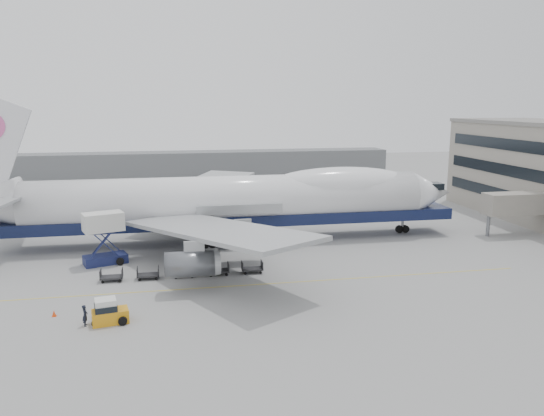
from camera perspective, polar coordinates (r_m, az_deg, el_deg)
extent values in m
plane|color=gray|center=(60.70, -3.33, -6.42)|extent=(260.00, 260.00, 0.00)
cube|color=gold|center=(55.07, -2.50, -8.28)|extent=(60.00, 0.15, 0.01)
cube|color=gray|center=(81.94, 24.73, 0.44)|extent=(9.00, 3.00, 3.00)
cylinder|color=slate|center=(80.27, 22.22, -1.76)|extent=(0.50, 0.50, 3.00)
cube|color=slate|center=(128.27, -11.96, 4.33)|extent=(110.00, 8.00, 7.00)
cylinder|color=white|center=(70.91, -4.66, 0.89)|extent=(52.00, 6.40, 6.40)
cube|color=#0F173A|center=(71.53, -3.83, -1.10)|extent=(60.00, 5.76, 1.50)
cone|color=white|center=(79.37, 16.64, 1.56)|extent=(6.00, 6.40, 6.40)
ellipsoid|color=white|center=(73.90, 7.44, 2.64)|extent=(20.67, 5.78, 4.56)
cube|color=#9EA0A3|center=(56.85, -6.09, -2.35)|extent=(20.35, 26.74, 2.26)
cube|color=#9EA0A3|center=(84.82, -7.73, 2.12)|extent=(20.35, 26.74, 2.26)
cylinder|color=#595B60|center=(89.73, -9.77, 1.13)|extent=(4.80, 2.60, 2.60)
cylinder|color=#595B60|center=(81.21, -5.40, 0.19)|extent=(4.80, 2.60, 2.60)
cylinder|color=#595B60|center=(61.81, -3.61, -3.30)|extent=(4.80, 2.60, 2.60)
cylinder|color=#595B60|center=(52.72, -8.87, -5.99)|extent=(4.80, 2.60, 2.60)
cylinder|color=slate|center=(78.47, 13.86, -1.71)|extent=(0.36, 0.36, 2.50)
cylinder|color=black|center=(78.62, 13.84, -2.21)|extent=(1.10, 0.45, 1.10)
cylinder|color=slate|center=(68.69, -6.82, -3.29)|extent=(0.36, 0.36, 2.50)
cylinder|color=black|center=(68.87, -6.81, -3.86)|extent=(1.10, 0.45, 1.10)
cylinder|color=slate|center=(74.51, -7.16, -2.15)|extent=(0.36, 0.36, 2.50)
cylinder|color=black|center=(74.67, -7.14, -2.67)|extent=(1.10, 0.45, 1.10)
cube|color=navy|center=(64.88, -17.48, -5.28)|extent=(5.29, 3.72, 1.06)
cube|color=silver|center=(63.80, -17.71, -1.42)|extent=(4.98, 3.78, 2.11)
cube|color=navy|center=(63.28, -17.70, -3.57)|extent=(3.29, 1.21, 3.79)
cube|color=navy|center=(65.31, -17.49, -3.10)|extent=(3.29, 1.21, 3.79)
cube|color=slate|center=(65.29, -17.56, -1.13)|extent=(2.55, 1.83, 0.15)
cylinder|color=black|center=(64.23, -19.10, -5.64)|extent=(0.86, 0.34, 0.86)
cylinder|color=black|center=(66.06, -18.87, -5.16)|extent=(0.86, 0.34, 0.86)
cylinder|color=black|center=(63.81, -16.02, -5.56)|extent=(0.86, 0.34, 0.86)
cylinder|color=black|center=(65.64, -15.88, -5.08)|extent=(0.86, 0.34, 0.86)
cube|color=orange|center=(47.94, -17.00, -11.08)|extent=(3.22, 2.11, 1.17)
cube|color=silver|center=(47.54, -17.46, -9.93)|extent=(1.95, 1.78, 1.06)
cube|color=black|center=(47.62, -17.45, -10.17)|extent=(2.07, 1.90, 0.53)
cylinder|color=black|center=(47.53, -18.37, -11.65)|extent=(0.75, 0.32, 0.75)
cylinder|color=black|center=(48.79, -18.17, -11.03)|extent=(0.75, 0.32, 0.75)
cylinder|color=black|center=(47.28, -15.76, -11.62)|extent=(0.75, 0.32, 0.75)
cylinder|color=black|center=(48.55, -15.63, -10.99)|extent=(0.75, 0.32, 0.75)
imported|color=black|center=(47.91, -19.47, -10.84)|extent=(0.44, 0.67, 1.82)
cone|color=#EA400C|center=(51.07, -22.40, -10.42)|extent=(0.36, 0.36, 0.56)
cube|color=#EA400C|center=(51.17, -22.38, -10.70)|extent=(0.38, 0.38, 0.03)
cube|color=#2D2D30|center=(58.50, -16.87, -7.13)|extent=(2.30, 1.35, 0.18)
cube|color=#2D2D30|center=(58.51, -17.97, -6.78)|extent=(0.08, 1.35, 0.90)
cube|color=#2D2D30|center=(58.26, -15.81, -6.73)|extent=(0.08, 1.35, 0.90)
cylinder|color=black|center=(58.18, -17.74, -7.59)|extent=(0.30, 0.12, 0.30)
cylinder|color=black|center=(59.21, -17.62, -7.25)|extent=(0.30, 0.12, 0.30)
cylinder|color=black|center=(57.98, -16.06, -7.56)|extent=(0.30, 0.12, 0.30)
cylinder|color=black|center=(59.02, -15.97, -7.22)|extent=(0.30, 0.12, 0.30)
cube|color=#2D2D30|center=(58.20, -13.19, -7.03)|extent=(2.30, 1.35, 0.18)
cube|color=#2D2D30|center=(58.14, -14.30, -6.68)|extent=(0.08, 1.35, 0.90)
cube|color=#2D2D30|center=(58.03, -12.12, -6.62)|extent=(0.08, 1.35, 0.90)
cylinder|color=black|center=(57.82, -14.04, -7.50)|extent=(0.30, 0.12, 0.30)
cylinder|color=black|center=(58.86, -13.99, -7.16)|extent=(0.30, 0.12, 0.30)
cylinder|color=black|center=(57.74, -12.35, -7.45)|extent=(0.30, 0.12, 0.30)
cylinder|color=black|center=(58.78, -12.32, -7.11)|extent=(0.30, 0.12, 0.30)
cube|color=#2D2D30|center=(58.14, -9.49, -6.90)|extent=(2.30, 1.35, 0.18)
cube|color=#2D2D30|center=(58.01, -10.60, -6.56)|extent=(0.08, 1.35, 0.90)
cube|color=#2D2D30|center=(58.04, -8.41, -6.48)|extent=(0.08, 1.35, 0.90)
cylinder|color=black|center=(57.70, -10.32, -7.38)|extent=(0.30, 0.12, 0.30)
cylinder|color=black|center=(58.75, -10.33, -7.04)|extent=(0.30, 0.12, 0.30)
cylinder|color=black|center=(57.73, -8.62, -7.32)|extent=(0.30, 0.12, 0.30)
cylinder|color=black|center=(58.77, -8.66, -6.98)|extent=(0.30, 0.12, 0.30)
cube|color=#2D2D30|center=(58.31, -5.80, -6.74)|extent=(2.30, 1.35, 0.18)
cube|color=#2D2D30|center=(58.12, -6.89, -6.42)|extent=(0.08, 1.35, 0.90)
cube|color=#2D2D30|center=(58.29, -4.72, -6.32)|extent=(0.08, 1.35, 0.90)
cylinder|color=black|center=(57.83, -6.59, -7.23)|extent=(0.30, 0.12, 0.30)
cylinder|color=black|center=(58.87, -6.67, -6.89)|extent=(0.30, 0.12, 0.30)
cylinder|color=black|center=(57.96, -4.90, -7.15)|extent=(0.30, 0.12, 0.30)
cylinder|color=black|center=(59.00, -5.01, -6.82)|extent=(0.30, 0.12, 0.30)
cube|color=#2D2D30|center=(58.73, -2.15, -6.56)|extent=(2.30, 1.35, 0.18)
cube|color=#2D2D30|center=(58.46, -3.22, -6.24)|extent=(0.08, 1.35, 0.90)
cube|color=#2D2D30|center=(58.77, -1.09, -6.13)|extent=(0.08, 1.35, 0.90)
cylinder|color=black|center=(58.19, -2.90, -7.05)|extent=(0.30, 0.12, 0.30)
cylinder|color=black|center=(59.22, -3.05, -6.72)|extent=(0.30, 0.12, 0.30)
cylinder|color=black|center=(58.43, -1.24, -6.96)|extent=(0.30, 0.12, 0.30)
cylinder|color=black|center=(59.46, -1.41, -6.63)|extent=(0.30, 0.12, 0.30)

